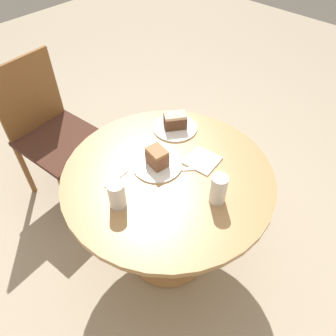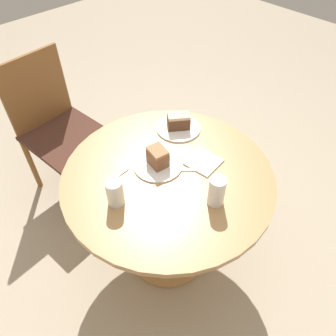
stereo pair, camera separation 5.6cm
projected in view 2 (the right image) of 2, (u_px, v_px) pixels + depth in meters
name	position (u px, v px, depth m)	size (l,w,h in m)	color
ground_plane	(168.00, 251.00, 2.03)	(8.00, 8.00, 0.00)	tan
table	(168.00, 197.00, 1.65)	(1.00, 1.00, 0.70)	tan
chair	(58.00, 128.00, 2.10)	(0.48, 0.52, 0.93)	brown
plate_near	(158.00, 164.00, 1.56)	(0.24, 0.24, 0.01)	white
plate_far	(178.00, 128.00, 1.75)	(0.24, 0.24, 0.01)	white
cake_slice_near	(158.00, 157.00, 1.53)	(0.09, 0.11, 0.09)	brown
cake_slice_far	(179.00, 121.00, 1.72)	(0.13, 0.12, 0.08)	brown
glass_lemonade	(115.00, 194.00, 1.37)	(0.07, 0.07, 0.13)	silver
glass_water	(216.00, 193.00, 1.37)	(0.07, 0.07, 0.14)	silver
napkin_stack	(203.00, 162.00, 1.58)	(0.16, 0.16, 0.01)	white
fork	(188.00, 170.00, 1.54)	(0.14, 0.14, 0.00)	silver
spoon	(116.00, 176.00, 1.51)	(0.14, 0.03, 0.00)	silver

